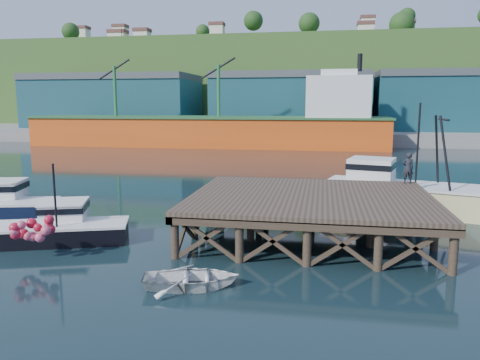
% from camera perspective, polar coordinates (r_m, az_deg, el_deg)
% --- Properties ---
extents(ground, '(300.00, 300.00, 0.00)m').
position_cam_1_polar(ground, '(25.20, -4.16, -6.11)').
color(ground, black).
rests_on(ground, ground).
extents(wharf, '(12.00, 10.00, 2.62)m').
position_cam_1_polar(wharf, '(23.83, 8.61, -2.30)').
color(wharf, brown).
rests_on(wharf, ground).
extents(far_quay, '(160.00, 40.00, 2.00)m').
position_cam_1_polar(far_quay, '(93.90, 6.38, 5.83)').
color(far_quay, gray).
rests_on(far_quay, ground).
extents(warehouse_left, '(32.00, 16.00, 9.00)m').
position_cam_1_polar(warehouse_left, '(97.57, -15.01, 8.94)').
color(warehouse_left, '#1B4E59').
rests_on(warehouse_left, far_quay).
extents(warehouse_mid, '(28.00, 16.00, 9.00)m').
position_cam_1_polar(warehouse_mid, '(88.73, 6.23, 9.18)').
color(warehouse_mid, '#1B4E59').
rests_on(warehouse_mid, far_quay).
extents(warehouse_right, '(30.00, 16.00, 9.00)m').
position_cam_1_polar(warehouse_right, '(91.72, 25.48, 8.34)').
color(warehouse_right, '#1B4E59').
rests_on(warehouse_right, far_quay).
extents(cargo_ship, '(55.50, 10.00, 13.75)m').
position_cam_1_polar(cargo_ship, '(73.06, -1.41, 6.70)').
color(cargo_ship, '#F05516').
rests_on(cargo_ship, ground).
extents(hillside, '(220.00, 50.00, 22.00)m').
position_cam_1_polar(hillside, '(123.75, 7.39, 11.29)').
color(hillside, '#2D511E').
rests_on(hillside, ground).
extents(boat_black, '(6.82, 5.65, 3.96)m').
position_cam_1_polar(boat_black, '(24.70, -20.96, -5.30)').
color(boat_black, black).
rests_on(boat_black, ground).
extents(trawler, '(10.65, 6.15, 6.74)m').
position_cam_1_polar(trawler, '(30.92, 19.33, -1.09)').
color(trawler, '#F1E99C').
rests_on(trawler, ground).
extents(dinghy, '(4.02, 3.28, 0.73)m').
position_cam_1_polar(dinghy, '(17.64, -5.92, -11.79)').
color(dinghy, white).
rests_on(dinghy, ground).
extents(dockworker, '(0.68, 0.47, 1.78)m').
position_cam_1_polar(dockworker, '(28.60, 19.80, 1.37)').
color(dockworker, black).
rests_on(dockworker, wharf).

